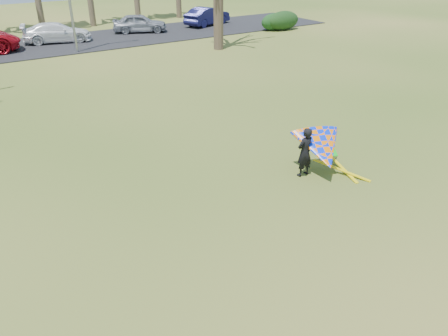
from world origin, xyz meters
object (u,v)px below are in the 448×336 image
car_3 (57,32)px  kite_flyer (321,149)px  car_4 (140,23)px  car_5 (207,16)px

car_3 → kite_flyer: bearing=-163.5°
car_4 → kite_flyer: (-4.67, -24.06, 0.10)m
car_3 → car_5: size_ratio=1.03×
car_4 → car_5: size_ratio=0.92×
car_3 → kite_flyer: size_ratio=1.86×
car_4 → car_5: 5.96m
car_5 → car_4: bearing=69.2°
kite_flyer → car_3: bearing=93.7°
car_3 → car_4: (6.20, 0.32, 0.03)m
car_4 → kite_flyer: size_ratio=1.66×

